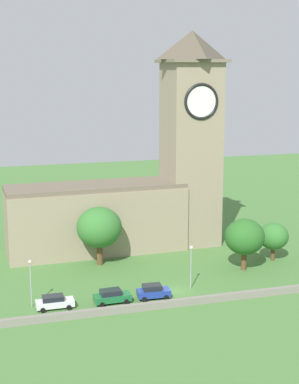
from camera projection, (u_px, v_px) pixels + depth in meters
ground_plane at (144, 258)px, 94.16m from camera, size 200.00×200.00×0.00m
church at (141, 180)px, 98.23m from camera, size 36.17×10.26×35.78m
quay_barrier at (187, 302)px, 75.42m from camera, size 58.37×0.70×0.93m
car_white at (54, 302)px, 74.26m from camera, size 4.77×2.18×1.74m
car_green at (112, 296)px, 75.98m from camera, size 4.78×2.38×1.85m
car_blue at (153, 291)px, 77.53m from camera, size 4.40×2.46×1.92m
streetlamp_west_end at (30, 275)px, 74.09m from camera, size 0.44×0.44×6.22m
streetlamp_west_mid at (191, 260)px, 80.32m from camera, size 0.44×0.44×6.14m
tree_churchyard at (274, 236)px, 92.68m from camera, size 4.70×4.70×6.02m
tree_riverside_east at (245, 237)px, 87.88m from camera, size 5.97×5.97×7.83m
tree_riverside_west at (99, 227)px, 90.13m from camera, size 6.92×6.92×9.07m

